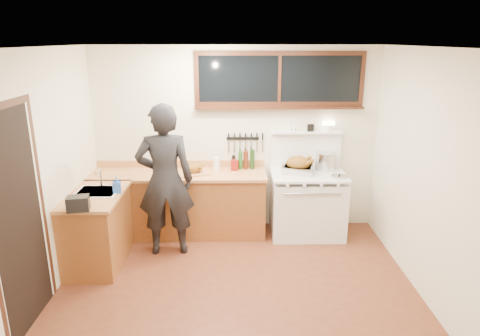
{
  "coord_description": "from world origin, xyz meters",
  "views": [
    {
      "loc": [
        -0.01,
        -4.18,
        2.68
      ],
      "look_at": [
        0.05,
        0.85,
        1.15
      ],
      "focal_mm": 32.0,
      "sensor_mm": 36.0,
      "label": 1
    }
  ],
  "objects_px": {
    "man": "(165,181)",
    "roast_turkey": "(298,166)",
    "vintage_stove": "(307,203)",
    "cutting_board": "(193,170)"
  },
  "relations": [
    {
      "from": "man",
      "to": "cutting_board",
      "type": "height_order",
      "value": "man"
    },
    {
      "from": "man",
      "to": "roast_turkey",
      "type": "bearing_deg",
      "value": 17.16
    },
    {
      "from": "vintage_stove",
      "to": "roast_turkey",
      "type": "bearing_deg",
      "value": 172.04
    },
    {
      "from": "man",
      "to": "cutting_board",
      "type": "relative_size",
      "value": 3.7
    },
    {
      "from": "vintage_stove",
      "to": "cutting_board",
      "type": "relative_size",
      "value": 2.97
    },
    {
      "from": "cutting_board",
      "to": "roast_turkey",
      "type": "height_order",
      "value": "roast_turkey"
    },
    {
      "from": "vintage_stove",
      "to": "cutting_board",
      "type": "bearing_deg",
      "value": 179.64
    },
    {
      "from": "roast_turkey",
      "to": "man",
      "type": "bearing_deg",
      "value": -162.84
    },
    {
      "from": "vintage_stove",
      "to": "cutting_board",
      "type": "distance_m",
      "value": 1.66
    },
    {
      "from": "cutting_board",
      "to": "roast_turkey",
      "type": "distance_m",
      "value": 1.44
    }
  ]
}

